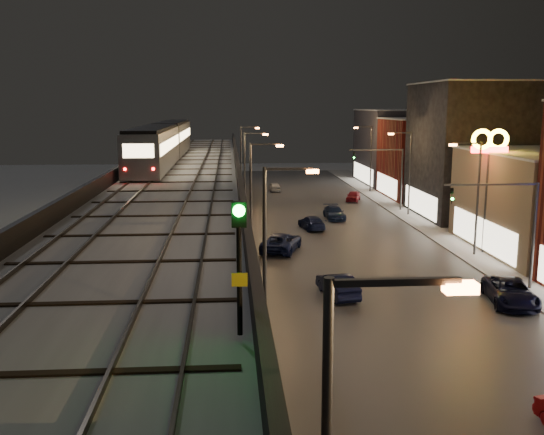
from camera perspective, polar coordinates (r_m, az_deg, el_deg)
name	(u,v)px	position (r m, az deg, el deg)	size (l,w,h in m)	color
road_surface	(346,246)	(51.70, 6.99, -2.68)	(17.00, 120.00, 0.06)	#46474D
sidewalk_right	(461,244)	(54.48, 17.38, -2.37)	(4.00, 120.00, 0.14)	#9FA1A8
under_viaduct_pavement	(186,249)	(50.90, -8.12, -2.92)	(11.00, 120.00, 0.06)	#9FA1A8
elevated_viaduct	(181,187)	(46.79, -8.56, 2.85)	(9.00, 100.00, 6.30)	black
viaduct_trackbed	(181,177)	(46.82, -8.59, 3.81)	(8.40, 100.00, 0.32)	#B2B7C1
viaduct_parapet_streetside	(238,170)	(46.66, -3.24, 4.46)	(0.30, 100.00, 1.10)	black
viaduct_parapet_far	(123,171)	(47.34, -13.86, 4.26)	(0.30, 100.00, 1.10)	black
building_d	(479,150)	(67.87, 18.86, 5.99)	(12.20, 13.20, 14.16)	black
building_e	(434,158)	(81.06, 14.96, 5.43)	(12.20, 12.20, 10.16)	maroon
building_f	(403,147)	(94.34, 12.22, 6.51)	(12.20, 16.20, 11.16)	#313039
streetlight_left_1	(271,248)	(28.22, -0.14, -2.84)	(2.57, 0.28, 9.00)	#38383A
streetlight_left_2	(254,193)	(45.90, -1.67, 2.34)	(2.57, 0.28, 9.00)	#38383A
streetlight_right_2	(475,191)	(49.65, 18.54, 2.42)	(2.56, 0.28, 9.00)	#38383A
streetlight_left_3	(247,169)	(63.75, -2.35, 4.63)	(2.57, 0.28, 9.00)	#38383A
streetlight_right_3	(408,167)	(66.50, 12.64, 4.63)	(2.56, 0.28, 9.00)	#38383A
streetlight_left_4	(243,155)	(81.67, -2.74, 5.91)	(2.57, 0.28, 9.00)	#38383A
streetlight_right_4	(369,154)	(83.84, 9.13, 5.91)	(2.56, 0.28, 9.00)	#38383A
traffic_light_rig_a	(517,222)	(41.30, 22.07, -0.39)	(6.10, 0.34, 7.00)	#38383A
traffic_light_rig_b	(392,171)	(69.20, 11.20, 4.29)	(6.10, 0.34, 7.00)	#38383A
subway_train	(164,142)	(59.62, -10.09, 7.04)	(2.86, 34.35, 3.42)	gray
rail_signal	(239,242)	(13.31, -3.11, -2.28)	(0.36, 0.43, 3.08)	black
car_near_white	(338,286)	(38.02, 6.19, -6.43)	(1.52, 4.36, 1.44)	black
car_mid_silver	(281,243)	(49.25, 0.88, -2.39)	(2.52, 5.46, 1.52)	#101842
car_mid_dark	(312,223)	(58.20, 3.76, -0.53)	(1.78, 4.37, 1.27)	#111A42
car_far_white	(274,187)	(83.76, 0.23, 2.87)	(1.48, 3.68, 1.25)	silver
car_onc_dark	(510,293)	(39.07, 21.52, -6.62)	(2.45, 5.32, 1.48)	black
car_onc_white	(334,213)	(63.58, 5.88, 0.40)	(1.84, 4.53, 1.31)	#17264C
car_onc_red	(353,196)	(75.88, 7.66, 1.98)	(1.48, 3.67, 1.25)	maroon
sign_mcdonalds	(489,153)	(50.49, 19.77, 5.74)	(2.96, 0.49, 9.97)	#38383A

